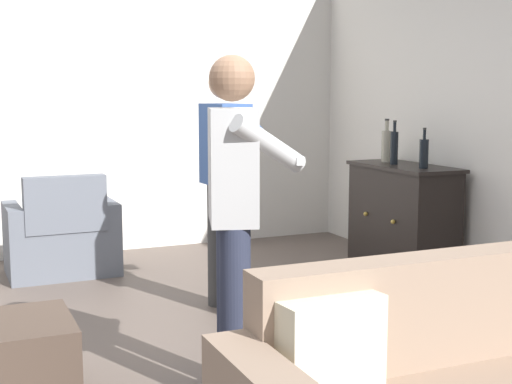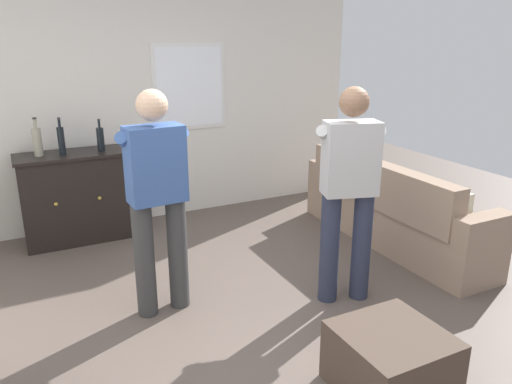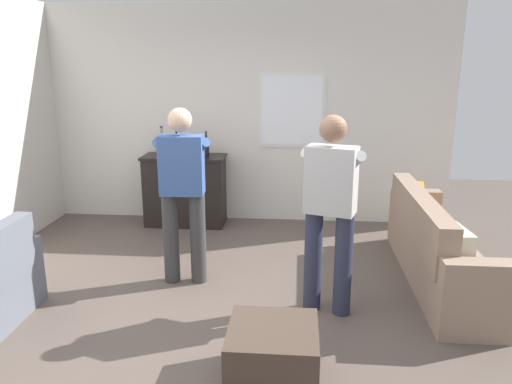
# 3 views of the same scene
# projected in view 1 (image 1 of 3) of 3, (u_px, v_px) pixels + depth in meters

# --- Properties ---
(ground) EXTENTS (10.40, 10.40, 0.00)m
(ground) POSITION_uv_depth(u_px,v_px,m) (165.00, 340.00, 4.37)
(ground) COLOR brown
(wall_side_left) EXTENTS (0.12, 5.20, 2.80)m
(wall_side_left) POSITION_uv_depth(u_px,v_px,m) (81.00, 104.00, 6.59)
(wall_side_left) COLOR silver
(wall_side_left) RESTS_ON ground
(armchair) EXTENTS (0.66, 0.89, 0.85)m
(armchair) POSITION_uv_depth(u_px,v_px,m) (62.00, 240.00, 5.91)
(armchair) COLOR slate
(armchair) RESTS_ON ground
(sideboard_cabinet) EXTENTS (1.05, 0.49, 0.91)m
(sideboard_cabinet) POSITION_uv_depth(u_px,v_px,m) (403.00, 219.00, 5.95)
(sideboard_cabinet) COLOR black
(sideboard_cabinet) RESTS_ON ground
(bottle_wine_green) EXTENTS (0.06, 0.06, 0.36)m
(bottle_wine_green) POSITION_uv_depth(u_px,v_px,m) (394.00, 147.00, 5.91)
(bottle_wine_green) COLOR black
(bottle_wine_green) RESTS_ON sideboard_cabinet
(bottle_liquor_amber) EXTENTS (0.08, 0.08, 0.37)m
(bottle_liquor_amber) POSITION_uv_depth(u_px,v_px,m) (386.00, 145.00, 6.12)
(bottle_liquor_amber) COLOR gray
(bottle_liquor_amber) RESTS_ON sideboard_cabinet
(bottle_spirits_clear) EXTENTS (0.07, 0.07, 0.32)m
(bottle_spirits_clear) POSITION_uv_depth(u_px,v_px,m) (424.00, 153.00, 5.58)
(bottle_spirits_clear) COLOR black
(bottle_spirits_clear) RESTS_ON sideboard_cabinet
(ottoman) EXTENTS (0.59, 0.59, 0.39)m
(ottoman) POSITION_uv_depth(u_px,v_px,m) (12.00, 360.00, 3.52)
(ottoman) COLOR #47382D
(ottoman) RESTS_ON ground
(person_standing_left) EXTENTS (0.56, 0.49, 1.68)m
(person_standing_left) POSITION_uv_depth(u_px,v_px,m) (227.00, 176.00, 4.85)
(person_standing_left) COLOR #383838
(person_standing_left) RESTS_ON ground
(person_standing_right) EXTENTS (0.53, 0.52, 1.68)m
(person_standing_right) POSITION_uv_depth(u_px,v_px,m) (235.00, 210.00, 3.45)
(person_standing_right) COLOR #282D42
(person_standing_right) RESTS_ON ground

